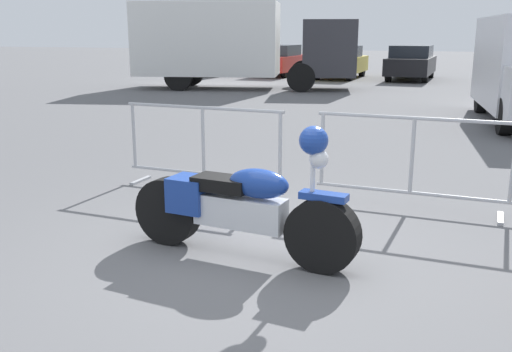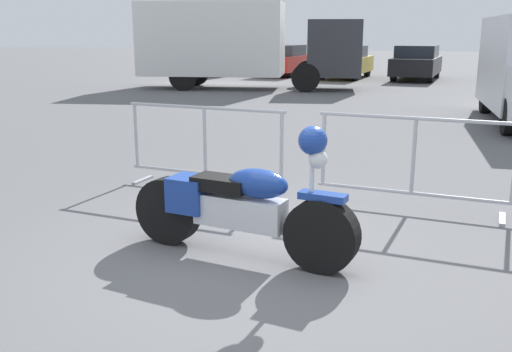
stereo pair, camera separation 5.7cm
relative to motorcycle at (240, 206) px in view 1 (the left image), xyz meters
name	(u,v)px [view 1 (the left image)]	position (x,y,z in m)	size (l,w,h in m)	color
ground_plane	(260,266)	(0.24, -0.16, -0.47)	(120.00, 120.00, 0.00)	#5B5B5E
motorcycle	(240,206)	(0.00, 0.00, 0.00)	(2.19, 0.42, 1.24)	black
crowd_barrier_near	(203,147)	(-1.29, 1.95, 0.08)	(2.18, 0.51, 1.07)	#9EA0A5
crowd_barrier_far	(412,162)	(1.29, 1.95, 0.08)	(2.18, 0.51, 1.07)	#9EA0A5
box_truck	(233,42)	(-6.12, 14.59, 1.16)	(8.01, 4.02, 2.98)	white
parked_car_white	(215,59)	(-9.49, 20.51, 0.25)	(1.78, 4.21, 1.42)	white
parked_car_red	(279,60)	(-6.50, 21.14, 0.24)	(1.75, 4.14, 1.39)	#B21E19
parked_car_yellow	(340,62)	(-3.51, 20.58, 0.23)	(1.75, 4.13, 1.39)	yellow
parked_car_black	(411,62)	(-0.53, 20.77, 0.26)	(1.80, 4.26, 1.43)	black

